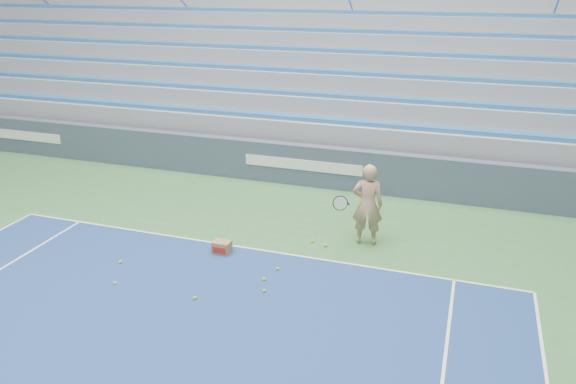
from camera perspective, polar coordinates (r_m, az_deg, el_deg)
name	(u,v)px	position (r m, az deg, el deg)	size (l,w,h in m)	color
sponsor_barrier	(304,165)	(14.89, 1.67, 2.76)	(30.00, 0.32, 1.10)	#3C475B
bleachers	(353,65)	(19.89, 6.65, 12.65)	(31.00, 9.15, 7.30)	gray
tennis_player	(367,205)	(11.57, 8.06, -1.27)	(0.95, 0.87, 1.74)	tan
ball_box	(222,247)	(11.42, -6.74, -5.60)	(0.35, 0.28, 0.26)	olive
tennis_ball_0	(195,298)	(9.99, -9.42, -10.58)	(0.07, 0.07, 0.07)	#A5D32B
tennis_ball_1	(278,269)	(10.76, -1.05, -7.80)	(0.07, 0.07, 0.07)	#A5D32B
tennis_ball_2	(264,291)	(10.07, -2.44, -10.00)	(0.07, 0.07, 0.07)	#A5D32B
tennis_ball_3	(120,262)	(11.47, -16.67, -6.84)	(0.07, 0.07, 0.07)	#A5D32B
tennis_ball_4	(313,241)	(11.82, 2.52, -5.01)	(0.07, 0.07, 0.07)	#A5D32B
tennis_ball_5	(264,279)	(10.43, -2.47, -8.83)	(0.07, 0.07, 0.07)	#A5D32B
tennis_ball_6	(325,245)	(11.67, 3.81, -5.41)	(0.07, 0.07, 0.07)	#A5D32B
tennis_ball_7	(115,283)	(10.76, -17.16, -8.84)	(0.07, 0.07, 0.07)	#A5D32B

